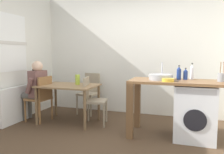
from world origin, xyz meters
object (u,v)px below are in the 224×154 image
object	(u,v)px
utensil_crock	(222,77)
vase	(78,80)
chair_person_seat	(41,96)
bottle_clear_small	(192,72)
bottle_tall_green	(179,73)
mixing_bowl	(168,80)
chair_opposite	(92,98)
bottle_squat_brown	(185,74)
seated_person	(35,87)
washing_machine	(194,112)
chair_spare_by_wall	(90,91)
dining_table	(68,90)

from	to	relation	value
utensil_crock	vase	size ratio (longest dim) A/B	1.52
chair_person_seat	bottle_clear_small	distance (m)	2.85
bottle_tall_green	mixing_bowl	world-z (taller)	bottle_tall_green
chair_opposite	bottle_squat_brown	xyz separation A→B (m)	(1.67, -0.02, 0.50)
seated_person	bottle_clear_small	size ratio (longest dim) A/B	4.45
washing_machine	bottle_squat_brown	size ratio (longest dim) A/B	4.47
chair_opposite	washing_machine	bearing A→B (deg)	71.89
chair_opposite	vase	xyz separation A→B (m)	(-0.33, 0.07, 0.33)
vase	bottle_clear_small	bearing A→B (deg)	0.19
chair_spare_by_wall	bottle_clear_small	xyz separation A→B (m)	(2.13, -0.67, 0.53)
washing_machine	bottle_squat_brown	bearing A→B (deg)	132.91
mixing_bowl	chair_person_seat	bearing A→B (deg)	174.53
bottle_tall_green	mixing_bowl	bearing A→B (deg)	-113.38
seated_person	bottle_clear_small	bearing A→B (deg)	-81.39
washing_machine	bottle_squat_brown	xyz separation A→B (m)	(-0.15, 0.16, 0.58)
bottle_squat_brown	vase	world-z (taller)	bottle_squat_brown
seated_person	bottle_clear_small	world-z (taller)	seated_person
bottle_clear_small	bottle_tall_green	bearing A→B (deg)	-151.74
chair_person_seat	washing_machine	xyz separation A→B (m)	(2.84, -0.04, -0.08)
utensil_crock	mixing_bowl	bearing A→B (deg)	-161.90
mixing_bowl	bottle_squat_brown	bearing A→B (deg)	55.07
seated_person	bottle_squat_brown	bearing A→B (deg)	-83.06
seated_person	bottle_tall_green	distance (m)	2.77
chair_opposite	bottle_clear_small	size ratio (longest dim) A/B	3.34
chair_opposite	chair_spare_by_wall	size ratio (longest dim) A/B	1.00
chair_opposite	vase	bearing A→B (deg)	-114.00
mixing_bowl	utensil_crock	world-z (taller)	utensil_crock
bottle_tall_green	chair_spare_by_wall	bearing A→B (deg)	158.09
bottle_tall_green	bottle_clear_small	distance (m)	0.23
bottle_tall_green	utensil_crock	xyz separation A→B (m)	(0.62, -0.09, -0.04)
dining_table	utensil_crock	xyz separation A→B (m)	(2.66, -0.09, 0.35)
mixing_bowl	washing_machine	bearing A→B (deg)	26.46
dining_table	chair_opposite	size ratio (longest dim) A/B	1.22
bottle_tall_green	bottle_clear_small	bearing A→B (deg)	28.26
chair_opposite	chair_person_seat	bearing A→B (deg)	-94.78
washing_machine	vase	xyz separation A→B (m)	(-2.14, 0.24, 0.41)
chair_opposite	bottle_clear_small	bearing A→B (deg)	79.81
dining_table	washing_machine	distance (m)	2.31
chair_opposite	washing_machine	xyz separation A→B (m)	(1.81, -0.18, -0.08)
chair_spare_by_wall	bottle_tall_green	bearing A→B (deg)	166.73
seated_person	mixing_bowl	size ratio (longest dim) A/B	6.64
bottle_tall_green	vase	xyz separation A→B (m)	(-1.89, 0.10, -0.19)
dining_table	bottle_squat_brown	world-z (taller)	bottle_squat_brown
washing_machine	bottle_tall_green	size ratio (longest dim) A/B	3.70
chair_opposite	seated_person	size ratio (longest dim) A/B	0.75
chair_person_seat	utensil_crock	xyz separation A→B (m)	(3.20, 0.02, 0.48)
washing_machine	vase	distance (m)	2.19
dining_table	mixing_bowl	xyz separation A→B (m)	(1.89, -0.34, 0.30)
vase	dining_table	bearing A→B (deg)	-146.31
dining_table	bottle_tall_green	bearing A→B (deg)	-0.06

